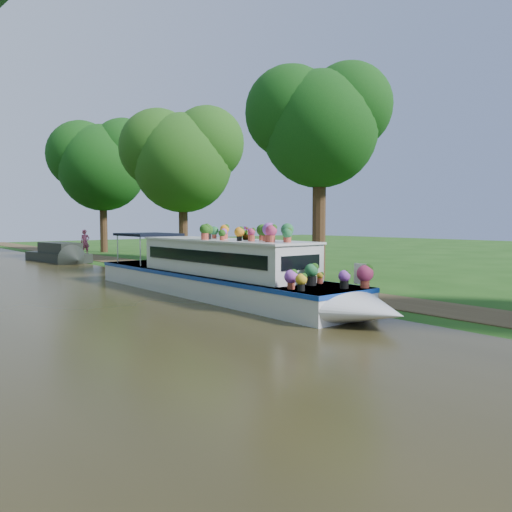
{
  "coord_description": "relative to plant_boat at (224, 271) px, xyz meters",
  "views": [
    {
      "loc": [
        -11.56,
        -11.46,
        2.49
      ],
      "look_at": [
        -1.05,
        1.27,
        1.3
      ],
      "focal_mm": 35.0,
      "sensor_mm": 36.0,
      "label": 1
    }
  ],
  "objects": [
    {
      "name": "ground",
      "position": [
        2.25,
        -1.4,
        -0.85
      ],
      "size": [
        100.0,
        100.0,
        0.0
      ],
      "primitive_type": "plane",
      "color": "#184010",
      "rests_on": "ground"
    },
    {
      "name": "canal_water",
      "position": [
        -3.75,
        -1.4,
        -0.84
      ],
      "size": [
        10.0,
        100.0,
        0.02
      ],
      "primitive_type": "cube",
      "color": "black",
      "rests_on": "ground"
    },
    {
      "name": "towpath",
      "position": [
        3.45,
        -1.4,
        -0.84
      ],
      "size": [
        2.2,
        100.0,
        0.03
      ],
      "primitive_type": "cube",
      "color": "#41341E",
      "rests_on": "ground"
    },
    {
      "name": "plant_boat",
      "position": [
        0.0,
        0.0,
        0.0
      ],
      "size": [
        2.29,
        13.52,
        2.28
      ],
      "color": "silver",
      "rests_on": "canal_water"
    },
    {
      "name": "tree_near_overhang",
      "position": [
        6.04,
        1.66,
        5.75
      ],
      "size": [
        5.52,
        5.28,
        8.99
      ],
      "color": "#342011",
      "rests_on": "ground"
    },
    {
      "name": "tree_near_mid",
      "position": [
        6.73,
        13.68,
        5.58
      ],
      "size": [
        6.9,
        6.6,
        9.4
      ],
      "color": "#342011",
      "rests_on": "ground"
    },
    {
      "name": "tree_near_far",
      "position": [
        6.23,
        24.69,
        6.2
      ],
      "size": [
        7.59,
        7.26,
        10.3
      ],
      "color": "#342011",
      "rests_on": "ground"
    },
    {
      "name": "second_boat",
      "position": [
        0.5,
        17.37,
        -0.38
      ],
      "size": [
        2.35,
        6.12,
        1.15
      ],
      "rotation": [
        0.0,
        0.0,
        0.13
      ],
      "color": "black",
      "rests_on": "canal_water"
    },
    {
      "name": "pedestrian_pink",
      "position": [
        3.87,
        22.24,
        0.07
      ],
      "size": [
        0.66,
        0.44,
        1.79
      ],
      "primitive_type": "imported",
      "rotation": [
        0.0,
        0.0,
        -0.01
      ],
      "color": "#E05CAB",
      "rests_on": "towpath"
    },
    {
      "name": "verge_plant",
      "position": [
        1.77,
        -3.19,
        -0.66
      ],
      "size": [
        0.36,
        0.31,
        0.38
      ],
      "primitive_type": "imported",
      "rotation": [
        0.0,
        0.0,
        0.05
      ],
      "color": "#30631D",
      "rests_on": "ground"
    }
  ]
}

